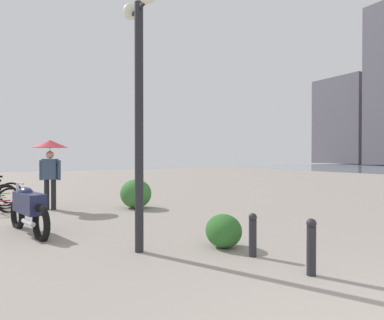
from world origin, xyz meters
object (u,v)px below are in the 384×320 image
object	(u,v)px
motorcycle	(28,208)
bollard_near	(311,246)
pedestrian	(50,155)
bollard_mid	(253,234)
lamppost	(139,82)

from	to	relation	value
motorcycle	bollard_near	world-z (taller)	motorcycle
pedestrian	bollard_mid	xyz separation A→B (m)	(-6.49, -2.03, -1.25)
pedestrian	bollard_mid	size ratio (longest dim) A/B	3.01
bollard_near	pedestrian	bearing A→B (deg)	15.95
motorcycle	pedestrian	world-z (taller)	pedestrian
lamppost	bollard_mid	world-z (taller)	lamppost
lamppost	bollard_mid	xyz separation A→B (m)	(-1.14, -1.42, -2.40)
motorcycle	bollard_near	xyz separation A→B (m)	(-4.53, -2.96, -0.11)
bollard_mid	lamppost	bearing A→B (deg)	51.29
bollard_near	motorcycle	bearing A→B (deg)	33.16
lamppost	pedestrian	bearing A→B (deg)	6.57
bollard_near	bollard_mid	xyz separation A→B (m)	(1.01, 0.11, -0.04)
lamppost	bollard_mid	size ratio (longest dim) A/B	6.17
lamppost	motorcycle	world-z (taller)	lamppost
motorcycle	bollard_mid	world-z (taller)	motorcycle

